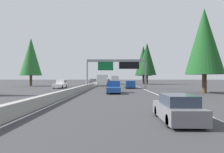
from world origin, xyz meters
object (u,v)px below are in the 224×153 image
object	(u,v)px
sedan_distant_a	(128,84)
conifer_right_far	(143,61)
conifer_right_mid	(147,59)
conifer_left_near	(31,57)
sedan_far_right	(177,109)
box_truck_mid_right	(115,80)
minivan_mid_center	(130,84)
sedan_near_right	(108,81)
conifer_right_near	(204,41)
oncoming_far	(61,84)
sign_gantry_overhead	(117,65)
bus_mid_left	(103,80)
oncoming_near	(93,81)
pickup_far_left	(114,87)

from	to	relation	value
sedan_distant_a	conifer_right_far	bearing A→B (deg)	-17.67
conifer_right_mid	conifer_left_near	size ratio (longest dim) A/B	1.09
conifer_right_mid	sedan_far_right	bearing A→B (deg)	172.79
sedan_far_right	conifer_right_mid	size ratio (longest dim) A/B	0.30
box_truck_mid_right	minivan_mid_center	distance (m)	28.39
sedan_near_right	conifer_right_near	world-z (taller)	conifer_right_near
oncoming_far	conifer_left_near	xyz separation A→B (m)	(10.46, 11.09, 7.22)
sedan_far_right	sign_gantry_overhead	bearing A→B (deg)	5.40
bus_mid_left	box_truck_mid_right	bearing A→B (deg)	-15.77
sign_gantry_overhead	box_truck_mid_right	size ratio (longest dim) A/B	1.49
oncoming_near	conifer_right_mid	xyz separation A→B (m)	(-4.36, -19.47, 7.98)
oncoming_far	conifer_left_near	bearing A→B (deg)	-133.34
box_truck_mid_right	conifer_right_near	world-z (taller)	conifer_right_near
sign_gantry_overhead	conifer_left_near	bearing A→B (deg)	60.88
sign_gantry_overhead	sedan_near_right	xyz separation A→B (m)	(66.35, 4.24, -4.23)
sedan_distant_a	oncoming_far	size ratio (longest dim) A/B	0.79
sedan_far_right	conifer_right_near	distance (m)	23.95
conifer_right_near	oncoming_far	bearing A→B (deg)	60.96
sedan_near_right	conifer_left_near	world-z (taller)	conifer_left_near
oncoming_far	conifer_right_mid	size ratio (longest dim) A/B	0.38
sedan_distant_a	oncoming_near	distance (m)	26.23
minivan_mid_center	conifer_right_far	size ratio (longest dim) A/B	0.36
pickup_far_left	minivan_mid_center	size ratio (longest dim) A/B	1.12
bus_mid_left	sedan_distant_a	distance (m)	10.45
sign_gantry_overhead	conifer_left_near	distance (m)	27.37
sedan_distant_a	minivan_mid_center	bearing A→B (deg)	178.99
oncoming_far	conifer_right_near	bearing A→B (deg)	60.96
sedan_far_right	oncoming_near	distance (m)	66.45
minivan_mid_center	oncoming_far	distance (m)	15.54
pickup_far_left	oncoming_near	world-z (taller)	same
conifer_right_mid	pickup_far_left	bearing A→B (deg)	164.47
sedan_far_right	sedan_near_right	xyz separation A→B (m)	(98.38, 7.27, 0.00)
pickup_far_left	minivan_mid_center	distance (m)	14.21
minivan_mid_center	oncoming_far	world-z (taller)	oncoming_far
bus_mid_left	sedan_distant_a	xyz separation A→B (m)	(-7.63, -7.07, -1.03)
bus_mid_left	conifer_right_near	size ratio (longest dim) A/B	0.88
minivan_mid_center	box_truck_mid_right	bearing A→B (deg)	6.77
conifer_right_far	sign_gantry_overhead	bearing A→B (deg)	162.59
sedan_near_right	oncoming_far	xyz separation A→B (m)	(-63.58, 8.41, 0.23)
sedan_distant_a	conifer_right_near	xyz separation A→B (m)	(-21.54, -10.26, 7.24)
box_truck_mid_right	sedan_near_right	size ratio (longest dim) A/B	1.93
sedan_far_right	pickup_far_left	world-z (taller)	pickup_far_left
sedan_distant_a	oncoming_far	xyz separation A→B (m)	(-7.15, 15.66, 0.23)
minivan_mid_center	oncoming_far	bearing A→B (deg)	87.34
conifer_right_near	conifer_right_mid	world-z (taller)	conifer_right_mid
sign_gantry_overhead	box_truck_mid_right	world-z (taller)	sign_gantry_overhead
sedan_near_right	sedan_distant_a	xyz separation A→B (m)	(-56.43, -7.24, 0.00)
conifer_right_near	conifer_left_near	world-z (taller)	conifer_left_near
sedan_far_right	pickup_far_left	bearing A→B (deg)	10.07
sign_gantry_overhead	conifer_left_near	xyz separation A→B (m)	(13.23, 23.74, 3.22)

